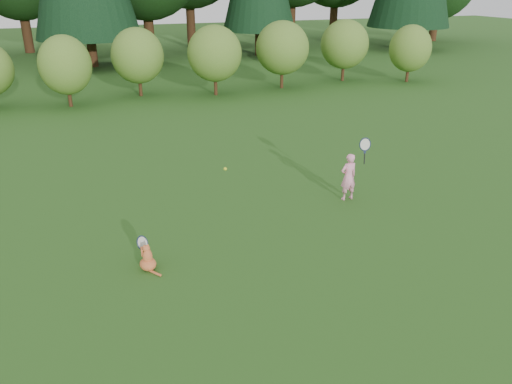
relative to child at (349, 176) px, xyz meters
name	(u,v)px	position (x,y,z in m)	size (l,w,h in m)	color
ground	(261,246)	(-2.49, -1.30, -0.54)	(100.00, 100.00, 0.00)	#234C15
shrub_row	(145,63)	(-2.49, 11.70, 0.86)	(28.00, 3.00, 2.80)	#507B26
child	(349,176)	(0.00, 0.00, 0.00)	(0.59, 0.35, 1.55)	pink
cat	(147,256)	(-4.50, -1.37, -0.31)	(0.37, 0.68, 0.60)	#CA5A26
tennis_ball	(225,169)	(-2.84, -0.34, 0.64)	(0.06, 0.06, 0.06)	yellow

